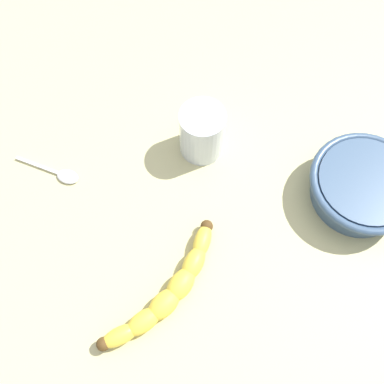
{
  "coord_description": "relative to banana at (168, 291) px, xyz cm",
  "views": [
    {
      "loc": [
        18.15,
        19.88,
        66.49
      ],
      "look_at": [
        1.57,
        -2.2,
        5.0
      ],
      "focal_mm": 41.36,
      "sensor_mm": 36.0,
      "label": 1
    }
  ],
  "objects": [
    {
      "name": "wooden_tabletop",
      "position": [
        -13.21,
        -7.82,
        -3.11
      ],
      "size": [
        120.0,
        120.0,
        3.0
      ],
      "primitive_type": "cube",
      "color": "#C8C087",
      "rests_on": "ground"
    },
    {
      "name": "banana",
      "position": [
        0.0,
        0.0,
        0.0
      ],
      "size": [
        23.07,
        8.59,
        3.22
      ],
      "rotation": [
        0.0,
        0.0,
        3.37
      ],
      "color": "yellow",
      "rests_on": "wooden_tabletop"
    },
    {
      "name": "smoothie_glass",
      "position": [
        -18.35,
        -16.34,
        2.75
      ],
      "size": [
        7.13,
        7.13,
        8.99
      ],
      "color": "silver",
      "rests_on": "wooden_tabletop"
    },
    {
      "name": "ceramic_bowl",
      "position": [
        -32.39,
        5.12,
        1.62
      ],
      "size": [
        16.69,
        16.69,
        5.48
      ],
      "color": "#3D5675",
      "rests_on": "wooden_tabletop"
    },
    {
      "name": "teaspoon",
      "position": [
        2.5,
        -25.21,
        -1.21
      ],
      "size": [
        7.08,
        10.31,
        0.8
      ],
      "rotation": [
        0.0,
        0.0,
        2.12
      ],
      "color": "silver",
      "rests_on": "wooden_tabletop"
    }
  ]
}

